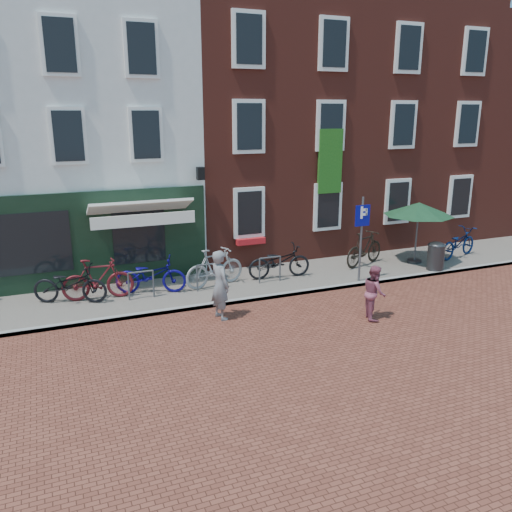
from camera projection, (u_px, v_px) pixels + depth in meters
name	position (u px, v px, depth m)	size (l,w,h in m)	color
ground	(271.00, 299.00, 15.20)	(80.00, 80.00, 0.00)	brown
sidewalk	(280.00, 279.00, 16.89)	(24.00, 3.00, 0.10)	slate
building_stucco	(62.00, 134.00, 18.42)	(8.00, 8.00, 9.00)	silver
building_brick_mid	(247.00, 118.00, 20.83)	(6.00, 8.00, 10.00)	maroon
building_brick_right	(374.00, 118.00, 23.01)	(6.00, 8.00, 10.00)	maroon
filler_right	(485.00, 128.00, 25.51)	(7.00, 8.00, 9.00)	maroon
litter_bin	(436.00, 254.00, 17.56)	(0.56, 0.56, 1.03)	#2F2F31
parking_sign	(362.00, 228.00, 16.08)	(0.50, 0.08, 2.68)	#4C4C4F
parasol	(419.00, 207.00, 18.04)	(2.40, 2.40, 2.24)	#4C4C4F
woman	(220.00, 285.00, 13.58)	(0.68, 0.44, 1.85)	slate
boy	(374.00, 292.00, 13.63)	(0.70, 0.55, 1.45)	#95475A
bicycle_0	(70.00, 284.00, 14.53)	(0.71, 2.05, 1.08)	black
bicycle_1	(98.00, 279.00, 14.77)	(0.56, 1.99, 1.19)	#5C1419
bicycle_2	(151.00, 275.00, 15.33)	(0.71, 2.05, 1.08)	#0C0661
bicycle_3	(215.00, 267.00, 15.89)	(0.56, 1.99, 1.19)	gray
bicycle_4	(279.00, 262.00, 16.71)	(0.71, 2.05, 1.08)	black
bicycle_5	(364.00, 248.00, 18.07)	(0.56, 1.99, 1.19)	black
bicycle_6	(458.00, 243.00, 19.06)	(0.71, 2.05, 1.08)	#051A49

